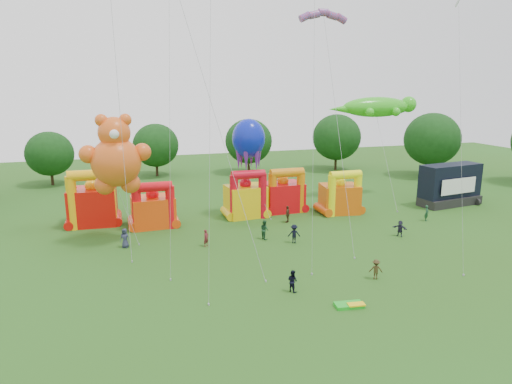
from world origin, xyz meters
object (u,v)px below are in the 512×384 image
object	(u,v)px
bouncy_castle_0	(93,203)
gecko_kite	(382,138)
bouncy_castle_2	(246,198)
spectator_0	(125,238)
spectator_4	(288,214)
octopus_kite	(252,158)
stage_trailer	(450,185)
teddy_bear_kite	(117,163)

from	to	relation	value
bouncy_castle_0	gecko_kite	world-z (taller)	gecko_kite
bouncy_castle_2	spectator_0	bearing A→B (deg)	-153.85
gecko_kite	spectator_4	xyz separation A→B (m)	(-15.53, -6.02, -7.47)
bouncy_castle_0	octopus_kite	xyz separation A→B (m)	(17.95, -1.99, 4.62)
stage_trailer	spectator_0	size ratio (longest dim) A/B	4.64
bouncy_castle_0	bouncy_castle_2	size ratio (longest dim) A/B	1.11
bouncy_castle_0	stage_trailer	distance (m)	44.39
bouncy_castle_2	bouncy_castle_0	bearing A→B (deg)	173.73
bouncy_castle_0	stage_trailer	size ratio (longest dim) A/B	0.73
bouncy_castle_2	teddy_bear_kite	distance (m)	16.31
teddy_bear_kite	spectator_0	size ratio (longest dim) A/B	6.72
gecko_kite	bouncy_castle_2	bearing A→B (deg)	-173.17
bouncy_castle_0	stage_trailer	world-z (taller)	bouncy_castle_0
spectator_0	stage_trailer	bearing A→B (deg)	29.80
spectator_4	stage_trailer	bearing A→B (deg)	131.38
bouncy_castle_0	bouncy_castle_2	distance (m)	17.30
bouncy_castle_0	spectator_4	size ratio (longest dim) A/B	3.30
octopus_kite	spectator_0	size ratio (longest dim) A/B	6.13
bouncy_castle_2	stage_trailer	xyz separation A→B (m)	(26.99, -2.30, 0.37)
gecko_kite	octopus_kite	size ratio (longest dim) A/B	1.19
spectator_4	teddy_bear_kite	bearing A→B (deg)	-46.86
teddy_bear_kite	gecko_kite	xyz separation A→B (m)	(33.68, 7.67, 0.44)
stage_trailer	spectator_0	bearing A→B (deg)	-173.61
gecko_kite	octopus_kite	xyz separation A→B (m)	(-18.65, -2.43, -1.37)
teddy_bear_kite	bouncy_castle_0	bearing A→B (deg)	111.96
stage_trailer	bouncy_castle_0	bearing A→B (deg)	174.58
stage_trailer	spectator_4	distance (m)	23.22
stage_trailer	teddy_bear_kite	distance (m)	41.73
gecko_kite	teddy_bear_kite	bearing A→B (deg)	-167.17
bouncy_castle_0	teddy_bear_kite	size ratio (longest dim) A/B	0.51
bouncy_castle_0	bouncy_castle_2	xyz separation A→B (m)	(17.20, -1.89, -0.23)
bouncy_castle_2	spectator_4	bearing A→B (deg)	-43.65
stage_trailer	spectator_4	bearing A→B (deg)	-176.56
bouncy_castle_2	octopus_kite	xyz separation A→B (m)	(0.75, -0.10, 4.85)
stage_trailer	spectator_4	xyz separation A→B (m)	(-23.12, -1.39, -1.62)
gecko_kite	spectator_4	bearing A→B (deg)	-158.82
bouncy_castle_2	spectator_0	world-z (taller)	bouncy_castle_2
teddy_bear_kite	stage_trailer	bearing A→B (deg)	4.21
gecko_kite	spectator_4	world-z (taller)	gecko_kite
spectator_4	bouncy_castle_2	bearing A→B (deg)	-95.71
bouncy_castle_2	stage_trailer	world-z (taller)	bouncy_castle_2
teddy_bear_kite	bouncy_castle_2	bearing A→B (deg)	20.52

